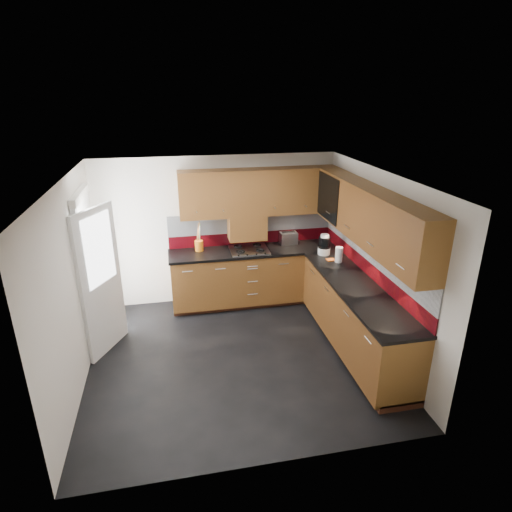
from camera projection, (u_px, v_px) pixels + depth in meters
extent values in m
cube|color=black|center=(237.00, 357.00, 5.73)|extent=(4.00, 3.80, 0.02)
cube|color=white|center=(233.00, 173.00, 4.83)|extent=(4.00, 3.80, 0.10)
cube|color=silver|center=(218.00, 230.00, 6.96)|extent=(4.00, 0.08, 2.64)
cube|color=silver|center=(269.00, 361.00, 3.61)|extent=(4.00, 0.08, 2.64)
cube|color=silver|center=(69.00, 288.00, 4.92)|extent=(0.08, 3.80, 2.64)
cube|color=silver|center=(380.00, 263.00, 5.64)|extent=(0.08, 3.80, 2.64)
cube|color=#5C3514|center=(255.00, 276.00, 7.02)|extent=(2.70, 0.60, 0.95)
cube|color=#5B3315|center=(355.00, 317.00, 5.76)|extent=(0.60, 2.60, 0.95)
cube|color=#442013|center=(255.00, 298.00, 7.20)|extent=(2.70, 0.54, 0.10)
cube|color=#442013|center=(354.00, 344.00, 5.92)|extent=(0.54, 2.60, 0.10)
cube|color=black|center=(254.00, 251.00, 6.85)|extent=(2.72, 0.62, 0.04)
cube|color=black|center=(357.00, 288.00, 5.57)|extent=(0.62, 2.60, 0.04)
cube|color=maroon|center=(251.00, 238.00, 7.08)|extent=(2.70, 0.02, 0.20)
cube|color=silver|center=(251.00, 222.00, 6.98)|extent=(2.70, 0.02, 0.34)
cube|color=maroon|center=(369.00, 268.00, 5.88)|extent=(0.02, 3.20, 0.20)
cube|color=silver|center=(371.00, 250.00, 5.78)|extent=(0.02, 3.20, 0.34)
cube|color=#5C3514|center=(259.00, 192.00, 6.66)|extent=(2.50, 0.33, 0.72)
cube|color=#5B3315|center=(369.00, 216.00, 5.40)|extent=(0.33, 2.87, 0.72)
cube|color=silver|center=(252.00, 208.00, 6.55)|extent=(1.80, 0.01, 0.16)
cube|color=silver|center=(356.00, 234.00, 5.42)|extent=(0.01, 2.00, 0.16)
cube|color=#5C3514|center=(247.00, 227.00, 6.83)|extent=(0.60, 0.33, 0.40)
cube|color=black|center=(328.00, 198.00, 6.32)|extent=(0.01, 0.80, 0.66)
cube|color=#FFD18C|center=(347.00, 197.00, 6.37)|extent=(0.01, 0.76, 0.64)
cube|color=black|center=(339.00, 196.00, 6.34)|extent=(0.29, 0.76, 0.01)
cylinder|color=black|center=(346.00, 193.00, 6.08)|extent=(0.07, 0.07, 0.16)
cylinder|color=black|center=(342.00, 191.00, 6.21)|extent=(0.07, 0.07, 0.16)
cylinder|color=white|center=(338.00, 188.00, 6.35)|extent=(0.07, 0.07, 0.16)
cylinder|color=black|center=(334.00, 186.00, 6.49)|extent=(0.07, 0.07, 0.16)
cube|color=white|center=(90.00, 271.00, 5.82)|extent=(0.06, 0.95, 2.04)
cube|color=white|center=(101.00, 282.00, 5.55)|extent=(0.42, 0.73, 1.98)
cube|color=white|center=(99.00, 250.00, 5.39)|extent=(0.28, 0.50, 0.90)
cube|color=silver|center=(249.00, 250.00, 6.81)|extent=(0.61, 0.52, 0.02)
torus|color=black|center=(241.00, 252.00, 6.66)|extent=(0.14, 0.14, 0.02)
torus|color=black|center=(260.00, 250.00, 6.71)|extent=(0.14, 0.14, 0.02)
torus|color=black|center=(238.00, 246.00, 6.88)|extent=(0.14, 0.14, 0.02)
torus|color=black|center=(257.00, 245.00, 6.94)|extent=(0.14, 0.14, 0.02)
cube|color=black|center=(252.00, 255.00, 6.58)|extent=(0.46, 0.04, 0.02)
cylinder|color=orange|center=(199.00, 246.00, 6.76)|extent=(0.13, 0.13, 0.17)
cylinder|color=brown|center=(199.00, 233.00, 6.71)|extent=(0.06, 0.03, 0.33)
cylinder|color=brown|center=(199.00, 234.00, 6.71)|extent=(0.04, 0.05, 0.31)
cylinder|color=brown|center=(198.00, 232.00, 6.71)|extent=(0.07, 0.02, 0.36)
cylinder|color=brown|center=(200.00, 234.00, 6.71)|extent=(0.03, 0.06, 0.29)
cylinder|color=brown|center=(198.00, 233.00, 6.71)|extent=(0.06, 0.04, 0.32)
cube|color=silver|center=(288.00, 238.00, 7.07)|extent=(0.29, 0.18, 0.19)
cube|color=black|center=(289.00, 232.00, 7.03)|extent=(0.22, 0.03, 0.01)
cube|color=black|center=(288.00, 231.00, 7.07)|extent=(0.22, 0.03, 0.01)
cylinder|color=white|center=(324.00, 251.00, 6.63)|extent=(0.19, 0.19, 0.11)
cylinder|color=black|center=(324.00, 242.00, 6.58)|extent=(0.18, 0.18, 0.17)
cylinder|color=white|center=(325.00, 236.00, 6.54)|extent=(0.13, 0.13, 0.04)
cylinder|color=white|center=(339.00, 255.00, 6.31)|extent=(0.14, 0.14, 0.23)
cube|color=orange|center=(331.00, 260.00, 6.42)|extent=(0.13, 0.11, 0.01)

